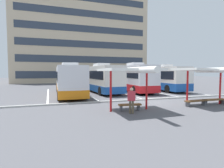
% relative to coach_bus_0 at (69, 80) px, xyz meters
% --- Properties ---
extents(ground_plane, '(160.00, 160.00, 0.00)m').
position_rel_coach_bus_0_xyz_m(ground_plane, '(6.29, -7.19, -1.63)').
color(ground_plane, '#515156').
extents(terminal_building, '(33.17, 12.54, 24.48)m').
position_rel_coach_bus_0_xyz_m(terminal_building, '(6.32, 29.08, 9.25)').
color(terminal_building, '#C6B293').
rests_on(terminal_building, ground).
extents(coach_bus_0, '(2.94, 11.31, 3.52)m').
position_rel_coach_bus_0_xyz_m(coach_bus_0, '(0.00, 0.00, 0.00)').
color(coach_bus_0, silver).
rests_on(coach_bus_0, ground).
extents(coach_bus_1, '(3.31, 12.14, 3.64)m').
position_rel_coach_bus_0_xyz_m(coach_bus_1, '(3.98, 2.58, 0.06)').
color(coach_bus_1, silver).
rests_on(coach_bus_1, ground).
extents(coach_bus_2, '(2.89, 10.91, 3.74)m').
position_rel_coach_bus_0_xyz_m(coach_bus_2, '(8.36, 1.59, 0.11)').
color(coach_bus_2, silver).
rests_on(coach_bus_2, ground).
extents(coach_bus_3, '(2.93, 11.31, 3.59)m').
position_rel_coach_bus_0_xyz_m(coach_bus_3, '(12.70, 1.94, 0.02)').
color(coach_bus_3, silver).
rests_on(coach_bus_3, ground).
extents(lane_stripe_0, '(0.16, 14.00, 0.01)m').
position_rel_coach_bus_0_xyz_m(lane_stripe_0, '(-2.28, 1.14, -1.62)').
color(lane_stripe_0, white).
rests_on(lane_stripe_0, ground).
extents(lane_stripe_1, '(0.16, 14.00, 0.01)m').
position_rel_coach_bus_0_xyz_m(lane_stripe_1, '(2.01, 1.14, -1.62)').
color(lane_stripe_1, white).
rests_on(lane_stripe_1, ground).
extents(lane_stripe_2, '(0.16, 14.00, 0.01)m').
position_rel_coach_bus_0_xyz_m(lane_stripe_2, '(6.29, 1.14, -1.62)').
color(lane_stripe_2, white).
rests_on(lane_stripe_2, ground).
extents(lane_stripe_3, '(0.16, 14.00, 0.01)m').
position_rel_coach_bus_0_xyz_m(lane_stripe_3, '(10.58, 1.14, -1.62)').
color(lane_stripe_3, white).
rests_on(lane_stripe_3, ground).
extents(lane_stripe_4, '(0.16, 14.00, 0.01)m').
position_rel_coach_bus_0_xyz_m(lane_stripe_4, '(14.87, 1.14, -1.62)').
color(lane_stripe_4, white).
rests_on(lane_stripe_4, ground).
extents(waiting_shelter_0, '(3.62, 5.01, 2.87)m').
position_rel_coach_bus_0_xyz_m(waiting_shelter_0, '(2.96, -10.15, 1.03)').
color(waiting_shelter_0, red).
rests_on(waiting_shelter_0, ground).
extents(bench_0, '(1.55, 0.60, 0.45)m').
position_rel_coach_bus_0_xyz_m(bench_0, '(2.96, -9.97, -1.30)').
color(bench_0, brown).
rests_on(bench_0, ground).
extents(waiting_shelter_1, '(4.26, 4.75, 2.89)m').
position_rel_coach_bus_0_xyz_m(waiting_shelter_1, '(9.28, -10.23, 1.05)').
color(waiting_shelter_1, red).
rests_on(waiting_shelter_1, ground).
extents(bench_1, '(1.93, 0.53, 0.45)m').
position_rel_coach_bus_0_xyz_m(bench_1, '(8.38, -10.09, -1.29)').
color(bench_1, brown).
rests_on(bench_1, ground).
extents(bench_2, '(2.01, 0.54, 0.45)m').
position_rel_coach_bus_0_xyz_m(bench_2, '(10.18, -10.07, -1.28)').
color(bench_2, brown).
rests_on(bench_2, ground).
extents(platform_kerb, '(44.00, 0.24, 0.12)m').
position_rel_coach_bus_0_xyz_m(platform_kerb, '(6.29, -6.25, -1.57)').
color(platform_kerb, '#ADADA8').
rests_on(platform_kerb, ground).
extents(waiting_passenger_0, '(0.52, 0.43, 1.63)m').
position_rel_coach_bus_0_xyz_m(waiting_passenger_0, '(2.67, -10.83, -0.69)').
color(waiting_passenger_0, brown).
rests_on(waiting_passenger_0, ground).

